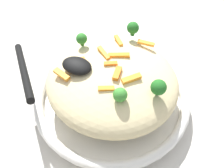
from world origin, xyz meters
The scene contains 18 objects.
ground_plane centered at (0.00, 0.00, 0.00)m, with size 2.40×2.40×0.00m, color beige.
serving_bowl centered at (0.00, 0.00, 0.02)m, with size 0.32×0.32×0.04m.
pasta_mound centered at (0.00, 0.00, 0.08)m, with size 0.26×0.24×0.08m, color beige.
carrot_piece_0 centered at (0.01, -0.01, 0.12)m, with size 0.03×0.01×0.01m, color orange.
carrot_piece_1 centered at (0.04, -0.01, 0.12)m, with size 0.04×0.01×0.01m, color orange.
carrot_piece_2 centered at (-0.05, -0.01, 0.12)m, with size 0.03×0.01×0.01m, color orange.
carrot_piece_3 centered at (-0.03, 0.03, 0.12)m, with size 0.04×0.01×0.01m, color orange.
carrot_piece_4 centered at (-0.02, 0.07, 0.12)m, with size 0.03×0.01×0.01m, color orange.
carrot_piece_5 centered at (-0.08, -0.05, 0.12)m, with size 0.03×0.01×0.01m, color orange.
carrot_piece_6 centered at (0.03, 0.09, 0.12)m, with size 0.03×0.01×0.01m, color orange.
carrot_piece_7 centered at (0.01, -0.05, 0.12)m, with size 0.03×0.01×0.01m, color orange.
carrot_piece_8 centered at (0.00, 0.03, 0.12)m, with size 0.04×0.01×0.01m, color orange.
carrot_piece_9 centered at (-0.01, 0.01, 0.12)m, with size 0.02×0.01×0.01m, color orange.
broccoli_floret_0 centered at (0.00, 0.10, 0.13)m, with size 0.02×0.02×0.03m.
broccoli_floret_1 centered at (0.09, -0.02, 0.13)m, with size 0.03×0.03×0.03m.
broccoli_floret_2 centered at (0.04, -0.05, 0.13)m, with size 0.02×0.02×0.03m.
broccoli_floret_3 centered at (-0.08, 0.04, 0.13)m, with size 0.02×0.02×0.03m.
serving_spoon centered at (-0.08, -0.05, 0.14)m, with size 0.16×0.15×0.07m.
Camera 1 is at (0.13, -0.30, 0.49)m, focal length 43.65 mm.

